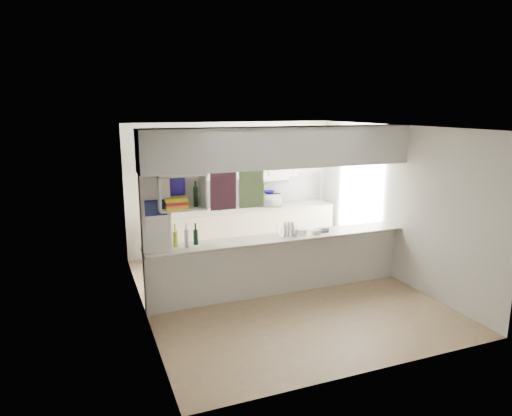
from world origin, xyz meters
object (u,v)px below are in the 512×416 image
microwave (269,200)px  dish_rack (291,229)px  bowl (269,192)px  wine_bottles (181,238)px

microwave → dish_rack: bearing=86.0°
bowl → wine_bottles: size_ratio=0.43×
microwave → dish_rack: microwave is taller
wine_bottles → dish_rack: bearing=0.3°
microwave → dish_rack: (-0.49, -2.08, -0.05)m
bowl → dish_rack: 2.12m
microwave → wine_bottles: 3.07m
microwave → wine_bottles: wine_bottles is taller
microwave → dish_rack: 2.14m
dish_rack → wine_bottles: wine_bottles is taller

